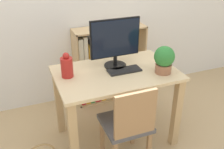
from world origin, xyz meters
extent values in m
plane|color=tan|center=(0.00, 0.00, 0.00)|extent=(10.00, 10.00, 0.00)
cube|color=#D8BC8C|center=(0.00, 0.00, 0.75)|extent=(1.13, 0.73, 0.03)
cube|color=tan|center=(-0.51, -0.31, 0.37)|extent=(0.07, 0.07, 0.74)
cube|color=tan|center=(0.51, -0.31, 0.37)|extent=(0.07, 0.07, 0.74)
cube|color=tan|center=(-0.51, 0.31, 0.37)|extent=(0.07, 0.07, 0.74)
cube|color=tan|center=(0.51, 0.31, 0.37)|extent=(0.07, 0.07, 0.74)
cylinder|color=black|center=(0.04, 0.12, 0.78)|extent=(0.21, 0.21, 0.02)
cylinder|color=black|center=(0.04, 0.12, 0.83)|extent=(0.04, 0.04, 0.10)
cube|color=black|center=(0.04, 0.12, 1.05)|extent=(0.49, 0.02, 0.37)
cube|color=black|center=(0.04, 0.12, 1.05)|extent=(0.46, 0.03, 0.34)
cube|color=black|center=(0.08, -0.02, 0.78)|extent=(0.31, 0.13, 0.02)
cylinder|color=#B2231E|center=(-0.44, 0.07, 0.86)|extent=(0.11, 0.11, 0.18)
sphere|color=#B2231E|center=(-0.44, 0.07, 0.97)|extent=(0.06, 0.06, 0.06)
cylinder|color=#9E6647|center=(0.40, -0.17, 0.81)|extent=(0.15, 0.15, 0.09)
sphere|color=#2D7A33|center=(0.40, -0.17, 0.93)|extent=(0.19, 0.19, 0.19)
cube|color=#4C4C51|center=(-0.04, -0.32, 0.42)|extent=(0.40, 0.40, 0.04)
cube|color=#9E754C|center=(-0.04, -0.51, 0.64)|extent=(0.36, 0.03, 0.40)
cube|color=#9E754C|center=(0.12, -0.49, 0.20)|extent=(0.04, 0.04, 0.40)
cube|color=#9E754C|center=(-0.20, -0.16, 0.20)|extent=(0.04, 0.04, 0.40)
cube|color=#9E754C|center=(0.12, -0.16, 0.20)|extent=(0.04, 0.04, 0.40)
cube|color=tan|center=(-0.19, 0.79, 0.47)|extent=(0.02, 0.28, 0.94)
cube|color=tan|center=(0.67, 0.79, 0.47)|extent=(0.02, 0.28, 0.94)
cube|color=tan|center=(0.24, 0.79, 0.01)|extent=(0.89, 0.28, 0.02)
cube|color=tan|center=(0.24, 0.79, 0.93)|extent=(0.89, 0.28, 0.02)
cube|color=tan|center=(0.24, 0.79, 0.47)|extent=(0.85, 0.28, 0.02)
cube|color=red|center=(-0.15, 0.79, 0.19)|extent=(0.05, 0.24, 0.34)
cube|color=orange|center=(-0.09, 0.79, 0.18)|extent=(0.06, 0.24, 0.32)
cube|color=#2D7F38|center=(-0.03, 0.79, 0.14)|extent=(0.05, 0.24, 0.25)
cube|color=red|center=(0.04, 0.79, 0.17)|extent=(0.07, 0.24, 0.30)
cube|color=orange|center=(0.12, 0.79, 0.21)|extent=(0.06, 0.24, 0.39)
cube|color=beige|center=(-0.15, 0.79, 0.68)|extent=(0.05, 0.24, 0.39)
cube|color=beige|center=(-0.09, 0.79, 0.69)|extent=(0.05, 0.24, 0.42)
cube|color=orange|center=(-0.03, 0.79, 0.62)|extent=(0.04, 0.24, 0.28)
cube|color=black|center=(0.02, 0.79, 0.64)|extent=(0.05, 0.24, 0.31)
cube|color=navy|center=(0.08, 0.79, 0.63)|extent=(0.06, 0.24, 0.30)
cube|color=beige|center=(0.14, 0.79, 0.66)|extent=(0.04, 0.24, 0.36)
camera|label=1|loc=(-0.84, -2.02, 1.86)|focal=42.00mm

